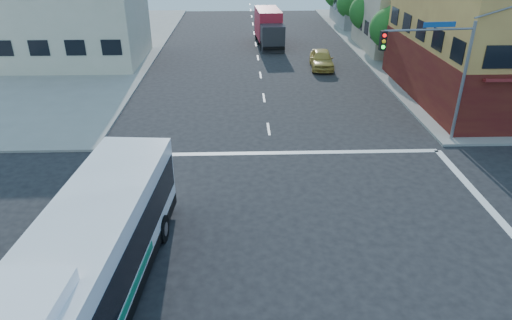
{
  "coord_description": "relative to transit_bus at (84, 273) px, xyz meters",
  "views": [
    {
      "loc": [
        -1.71,
        -13.67,
        11.33
      ],
      "look_at": [
        -1.09,
        4.55,
        2.09
      ],
      "focal_mm": 32.0,
      "sensor_mm": 36.0,
      "label": 1
    }
  ],
  "objects": [
    {
      "name": "parked_car",
      "position": [
        12.26,
        29.66,
        -1.09
      ],
      "size": [
        2.25,
        4.95,
        1.65
      ],
      "primitive_type": "imported",
      "rotation": [
        0.0,
        0.0,
        -0.06
      ],
      "color": "gold",
      "rests_on": "ground"
    },
    {
      "name": "street_tree_b",
      "position": [
        18.53,
        38.51,
        1.84
      ],
      "size": [
        3.8,
        3.8,
        5.79
      ],
      "color": "#352513",
      "rests_on": "ground"
    },
    {
      "name": "signal_mast_ne",
      "position": [
        15.7,
        13.2,
        3.07
      ],
      "size": [
        7.91,
        1.13,
        8.07
      ],
      "color": "gray",
      "rests_on": "ground"
    },
    {
      "name": "building_west",
      "position": [
        -10.4,
        32.57,
        2.09
      ],
      "size": [
        12.06,
        10.06,
        8.0
      ],
      "color": "beige",
      "rests_on": "ground"
    },
    {
      "name": "transit_bus",
      "position": [
        0.0,
        0.0,
        0.0
      ],
      "size": [
        3.88,
        13.38,
        3.91
      ],
      "rotation": [
        0.0,
        0.0,
        -0.08
      ],
      "color": "black",
      "rests_on": "ground"
    },
    {
      "name": "ground",
      "position": [
        6.62,
        2.59,
        -1.91
      ],
      "size": [
        120.0,
        120.0,
        0.0
      ],
      "primitive_type": "plane",
      "color": "black",
      "rests_on": "ground"
    },
    {
      "name": "building_east_near",
      "position": [
        23.6,
        36.57,
        2.59
      ],
      "size": [
        12.06,
        10.06,
        9.0
      ],
      "color": "#C2AD94",
      "rests_on": "ground"
    },
    {
      "name": "street_tree_a",
      "position": [
        18.53,
        30.51,
        1.68
      ],
      "size": [
        3.6,
        3.6,
        5.53
      ],
      "color": "#352513",
      "rests_on": "ground"
    },
    {
      "name": "street_tree_c",
      "position": [
        18.53,
        46.51,
        1.55
      ],
      "size": [
        3.4,
        3.4,
        5.29
      ],
      "color": "#352513",
      "rests_on": "ground"
    },
    {
      "name": "box_truck",
      "position": [
        8.03,
        39.18,
        -0.15
      ],
      "size": [
        2.89,
        8.22,
        3.64
      ],
      "rotation": [
        0.0,
        0.0,
        0.07
      ],
      "color": "#27282C",
      "rests_on": "ground"
    }
  ]
}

